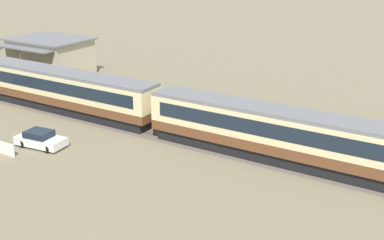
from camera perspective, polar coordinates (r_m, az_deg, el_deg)
name	(u,v)px	position (r m, az deg, el deg)	size (l,w,h in m)	color
passenger_train	(159,108)	(40.98, -3.92, 1.40)	(91.01, 2.92, 4.03)	brown
railway_track	(192,140)	(40.05, 0.00, -2.40)	(162.92, 3.60, 0.04)	#665B51
station_building	(51,56)	(62.52, -16.36, 7.24)	(9.53, 8.27, 4.64)	#BCB293
parked_car_white_2	(40,139)	(40.47, -17.53, -2.19)	(4.27, 2.30, 1.33)	white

